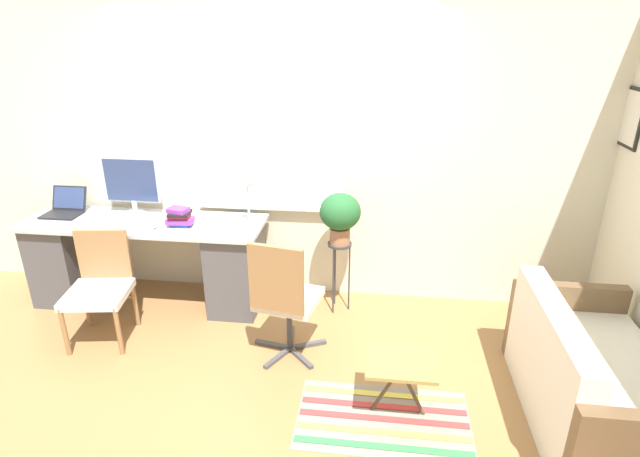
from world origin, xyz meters
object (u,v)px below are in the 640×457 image
Objects in this scene: office_chair_swivel at (285,297)px; couch_loveseat at (591,383)px; plant_stand at (340,254)px; folding_stool at (401,365)px; desk_chair_wooden at (100,285)px; laptop at (65,209)px; keyboard at (121,226)px; mouse at (156,226)px; monitor at (131,183)px; desk_lamp at (247,189)px; potted_plant at (340,214)px; book_stack at (180,217)px.

couch_loveseat is (2.00, -0.41, -0.23)m from office_chair_swivel.
plant_stand is 1.47× the size of folding_stool.
laptop is at bearing 125.45° from desk_chair_wooden.
desk_chair_wooden is at bearing -92.24° from keyboard.
office_chair_swivel is (1.47, -0.51, -0.28)m from keyboard.
mouse is at bearing 46.18° from desk_chair_wooden.
desk_chair_wooden reaches higher than plant_stand.
monitor is at bearing 176.24° from plant_stand.
desk_lamp is at bearing -179.00° from plant_stand.
monitor is at bearing -18.32° from office_chair_swivel.
laptop is at bearing 156.90° from folding_stool.
mouse is at bearing -172.89° from plant_stand.
desk_chair_wooden is at bearing 81.63° from couch_loveseat.
book_stack is at bearing -174.59° from potted_plant.
plant_stand is at bearing 10.36° from desk_chair_wooden.
desk_chair_wooden is 1.96× the size of folding_stool.
desk_chair_wooden is 1.49m from office_chair_swivel.
monitor is 0.96m from desk_chair_wooden.
couch_loveseat is at bearing 179.59° from office_chair_swivel.
monitor is at bearing 136.64° from mouse.
couch_loveseat is at bearing -14.85° from keyboard.
office_chair_swivel is (2.12, -0.76, -0.32)m from laptop.
desk_chair_wooden is at bearing 7.10° from office_chair_swivel.
monitor reaches higher than mouse.
laptop reaches higher than plant_stand.
mouse reaches higher than plant_stand.
book_stack is 0.51× the size of potted_plant.
keyboard reaches higher than folding_stool.
laptop is at bearing 159.25° from keyboard.
couch_loveseat is 3.22× the size of potted_plant.
keyboard is 0.49m from book_stack.
mouse is 0.07× the size of office_chair_swivel.
laptop is 1.71m from desk_lamp.
desk_chair_wooden reaches higher than couch_loveseat.
desk_lamp is at bearing -47.80° from office_chair_swivel.
couch_loveseat is (2.43, -1.12, -0.81)m from desk_lamp.
book_stack is (0.19, 0.06, 0.06)m from mouse.
laptop reaches higher than book_stack.
keyboard is at bearing 75.15° from couch_loveseat.
folding_stool is at bearing -31.28° from book_stack.
book_stack is (0.51, -0.25, -0.20)m from monitor.
office_chair_swivel reaches higher than couch_loveseat.
potted_plant is at bearing 10.36° from desk_chair_wooden.
laptop is at bearing 167.08° from mouse.
laptop is at bearing 178.63° from desk_lamp.
laptop is 0.63× the size of monitor.
folding_stool is (2.33, -1.35, -0.69)m from monitor.
mouse reaches higher than keyboard.
plant_stand is at bearing 111.75° from folding_stool.
laptop is 0.66m from monitor.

